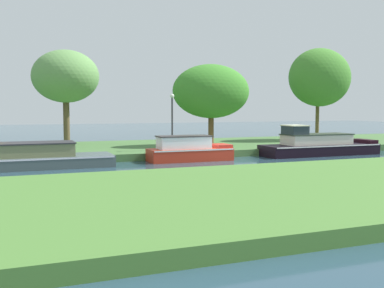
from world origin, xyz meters
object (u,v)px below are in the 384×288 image
Objects in this scene: willow_tree_right at (320,78)px; willow_tree_left at (66,77)px; lamp_post at (172,115)px; black_narrowboat at (318,145)px; willow_tree_centre at (211,91)px; slate_cruiser at (27,157)px; red_barge at (189,150)px; mooring_post_near at (197,143)px.

willow_tree_left is at bearing 174.28° from willow_tree_right.
lamp_post is at bearing -48.55° from willow_tree_left.
black_narrowboat is 7.49m from willow_tree_centre.
slate_cruiser reaches higher than black_narrowboat.
willow_tree_right is 2.14× the size of lamp_post.
willow_tree_centre is (11.38, 4.45, 3.33)m from slate_cruiser.
slate_cruiser is at bearing -180.00° from black_narrowboat.
willow_tree_left reaches higher than red_barge.
willow_tree_right is (9.69, 1.70, 1.23)m from willow_tree_centre.
mooring_post_near is at bearing 170.45° from black_narrowboat.
red_barge is 8.13m from slate_cruiser.
black_narrowboat is at bearing -30.11° from willow_tree_left.
black_narrowboat reaches higher than red_barge.
willow_tree_centre is 6.00× the size of mooring_post_near.
willow_tree_left is 9.48m from willow_tree_centre.
slate_cruiser is 9.45m from willow_tree_left.
lamp_post reaches higher than mooring_post_near.
willow_tree_centre reaches higher than red_barge.
willow_tree_left is 1.18× the size of willow_tree_centre.
slate_cruiser is 1.10× the size of willow_tree_right.
willow_tree_left reaches higher than willow_tree_centre.
willow_tree_right is (21.07, 6.15, 4.56)m from slate_cruiser.
willow_tree_centre is at bearing 21.34° from slate_cruiser.
red_barge is at bearing -83.29° from lamp_post.
slate_cruiser is at bearing -158.66° from willow_tree_centre.
red_barge is 0.65× the size of willow_tree_right.
black_narrowboat is 8.97m from lamp_post.
red_barge is 10.59m from willow_tree_left.
willow_tree_centre is at bearing -170.06° from willow_tree_right.
black_narrowboat is 1.07× the size of willow_tree_right.
willow_tree_centre is 1.62× the size of lamp_post.
willow_tree_right reaches higher than slate_cruiser.
mooring_post_near is (-2.28, -3.22, -3.04)m from willow_tree_centre.
willow_tree_left is at bearing 157.92° from willow_tree_centre.
lamp_post is at bearing 14.61° from slate_cruiser.
mooring_post_near is at bearing -34.11° from lamp_post.
willow_tree_right is at bearing 9.94° from willow_tree_centre.
lamp_post is at bearing -145.62° from willow_tree_centre.
lamp_post is at bearing -162.77° from willow_tree_right.
lamp_post is (-13.19, -4.09, -2.71)m from willow_tree_right.
red_barge is 15.03m from willow_tree_right.
red_barge is at bearing -154.61° from willow_tree_right.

